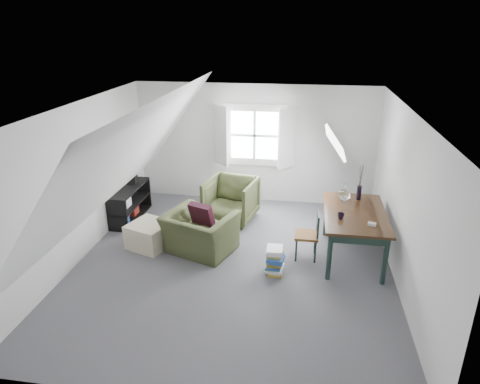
% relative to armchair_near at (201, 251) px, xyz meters
% --- Properties ---
extents(floor, '(5.50, 5.50, 0.00)m').
position_rel_armchair_near_xyz_m(floor, '(0.62, -0.32, 0.00)').
color(floor, '#4E4E53').
rests_on(floor, ground).
extents(ceiling, '(5.50, 5.50, 0.00)m').
position_rel_armchair_near_xyz_m(ceiling, '(0.62, -0.32, 2.50)').
color(ceiling, white).
rests_on(ceiling, wall_back).
extents(wall_back, '(5.00, 0.00, 5.00)m').
position_rel_armchair_near_xyz_m(wall_back, '(0.62, 2.43, 1.25)').
color(wall_back, silver).
rests_on(wall_back, ground).
extents(wall_front, '(5.00, 0.00, 5.00)m').
position_rel_armchair_near_xyz_m(wall_front, '(0.62, -3.07, 1.25)').
color(wall_front, silver).
rests_on(wall_front, ground).
extents(wall_left, '(0.00, 5.50, 5.50)m').
position_rel_armchair_near_xyz_m(wall_left, '(-1.88, -0.32, 1.25)').
color(wall_left, silver).
rests_on(wall_left, ground).
extents(wall_right, '(0.00, 5.50, 5.50)m').
position_rel_armchair_near_xyz_m(wall_right, '(3.12, -0.32, 1.25)').
color(wall_right, silver).
rests_on(wall_right, ground).
extents(slope_left, '(3.19, 5.50, 4.48)m').
position_rel_armchair_near_xyz_m(slope_left, '(-0.93, -0.32, 1.78)').
color(slope_left, white).
rests_on(slope_left, wall_left).
extents(slope_right, '(3.19, 5.50, 4.48)m').
position_rel_armchair_near_xyz_m(slope_right, '(2.17, -0.32, 1.78)').
color(slope_right, white).
rests_on(slope_right, wall_right).
extents(dormer_window, '(1.71, 0.35, 1.30)m').
position_rel_armchair_near_xyz_m(dormer_window, '(0.62, 2.35, 1.45)').
color(dormer_window, white).
rests_on(dormer_window, wall_back).
extents(skylight, '(0.35, 0.75, 0.47)m').
position_rel_armchair_near_xyz_m(skylight, '(2.17, 0.98, 1.75)').
color(skylight, white).
rests_on(skylight, slope_right).
extents(armchair_near, '(1.33, 1.25, 0.70)m').
position_rel_armchair_near_xyz_m(armchair_near, '(0.00, 0.00, 0.00)').
color(armchair_near, '#394022').
rests_on(armchair_near, floor).
extents(armchair_far, '(1.07, 1.09, 0.85)m').
position_rel_armchair_near_xyz_m(armchair_far, '(0.30, 1.32, 0.00)').
color(armchair_far, '#394022').
rests_on(armchair_far, floor).
extents(throw_pillow, '(0.47, 0.37, 0.43)m').
position_rel_armchair_near_xyz_m(throw_pillow, '(0.00, 0.15, 0.62)').
color(throw_pillow, '#340E1D').
rests_on(throw_pillow, armchair_near).
extents(ottoman, '(0.82, 0.82, 0.43)m').
position_rel_armchair_near_xyz_m(ottoman, '(-0.91, 0.05, 0.21)').
color(ottoman, '#BCB193').
rests_on(ottoman, floor).
extents(dining_table, '(0.98, 1.63, 0.82)m').
position_rel_armchair_near_xyz_m(dining_table, '(2.52, 0.20, 0.71)').
color(dining_table, '#311D0F').
rests_on(dining_table, floor).
extents(demijohn, '(0.20, 0.20, 0.29)m').
position_rel_armchair_near_xyz_m(demijohn, '(2.37, 0.65, 0.93)').
color(demijohn, silver).
rests_on(demijohn, dining_table).
extents(vase_twigs, '(0.08, 0.09, 0.62)m').
position_rel_armchair_near_xyz_m(vase_twigs, '(2.62, 0.75, 0.95)').
color(vase_twigs, black).
rests_on(vase_twigs, dining_table).
extents(cup, '(0.12, 0.12, 0.10)m').
position_rel_armchair_near_xyz_m(cup, '(2.27, -0.10, 0.82)').
color(cup, black).
rests_on(cup, dining_table).
extents(paper_box, '(0.13, 0.11, 0.04)m').
position_rel_armchair_near_xyz_m(paper_box, '(2.72, -0.25, 0.84)').
color(paper_box, white).
rests_on(paper_box, dining_table).
extents(dining_chair_far, '(0.37, 0.37, 0.80)m').
position_rel_armchair_near_xyz_m(dining_chair_far, '(2.48, 1.01, 0.41)').
color(dining_chair_far, brown).
rests_on(dining_chair_far, floor).
extents(dining_chair_near, '(0.38, 0.38, 0.81)m').
position_rel_armchair_near_xyz_m(dining_chair_near, '(1.80, 0.08, 0.42)').
color(dining_chair_near, brown).
rests_on(dining_chair_near, floor).
extents(media_shelf, '(0.42, 1.27, 0.65)m').
position_rel_armchair_near_xyz_m(media_shelf, '(-1.70, 1.05, 0.29)').
color(media_shelf, black).
rests_on(media_shelf, floor).
extents(electronics_box, '(0.21, 0.26, 0.19)m').
position_rel_armchair_near_xyz_m(electronics_box, '(-1.70, 1.34, 0.73)').
color(electronics_box, black).
rests_on(electronics_box, media_shelf).
extents(magazine_stack, '(0.32, 0.38, 0.42)m').
position_rel_armchair_near_xyz_m(magazine_stack, '(1.30, -0.47, 0.21)').
color(magazine_stack, '#B29933').
rests_on(magazine_stack, floor).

